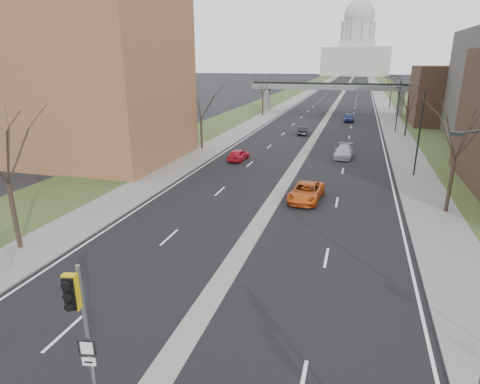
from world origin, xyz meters
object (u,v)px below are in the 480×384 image
at_px(car_right_mid, 344,152).
at_px(car_right_far, 349,118).
at_px(car_left_near, 239,155).
at_px(signal_pole_median, 79,316).
at_px(car_right_near, 306,192).
at_px(car_left_far, 303,131).

distance_m(car_right_mid, car_right_far, 30.10).
height_order(car_left_near, car_right_far, car_right_far).
relative_size(signal_pole_median, car_left_near, 1.31).
bearing_deg(car_right_near, car_right_far, 92.42).
bearing_deg(signal_pole_median, car_left_near, 87.61).
distance_m(car_left_near, car_right_far, 36.71).
bearing_deg(car_left_near, car_right_far, -102.86).
distance_m(car_left_far, car_right_near, 30.95).
relative_size(signal_pole_median, car_left_far, 1.38).
bearing_deg(car_right_mid, signal_pole_median, -97.02).
bearing_deg(car_left_far, car_left_near, 72.34).
xyz_separation_m(signal_pole_median, car_left_near, (-5.22, 34.38, -2.91)).
height_order(signal_pole_median, car_left_near, signal_pole_median).
height_order(car_left_near, car_right_near, car_right_near).
xyz_separation_m(car_left_near, car_left_far, (4.72, 18.99, -0.05)).
bearing_deg(car_right_far, signal_pole_median, -98.60).
bearing_deg(signal_pole_median, car_right_far, 74.17).
xyz_separation_m(car_left_far, car_right_mid, (6.75, -14.08, 0.09)).
bearing_deg(car_left_far, car_right_mid, 111.88).
bearing_deg(car_right_far, car_left_far, -115.37).
distance_m(car_left_near, car_left_far, 19.57).
bearing_deg(car_right_mid, car_right_far, 92.79).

